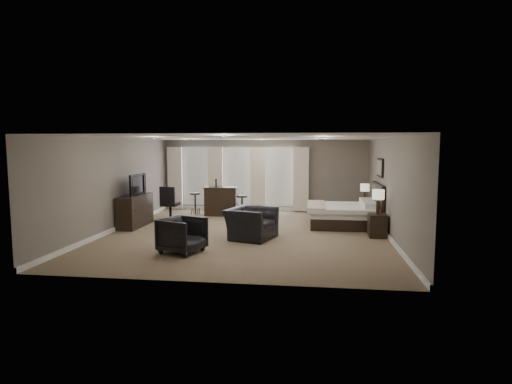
# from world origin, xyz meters

# --- Properties ---
(room) EXTENTS (7.60, 8.60, 2.64)m
(room) POSITION_xyz_m (0.00, 0.00, 1.30)
(room) COLOR brown
(room) RESTS_ON ground
(window_bay) EXTENTS (5.25, 0.20, 2.30)m
(window_bay) POSITION_xyz_m (-1.00, 4.11, 1.20)
(window_bay) COLOR silver
(window_bay) RESTS_ON room
(bed) EXTENTS (2.03, 1.93, 1.29)m
(bed) POSITION_xyz_m (2.58, 1.47, 0.64)
(bed) COLOR silver
(bed) RESTS_ON ground
(nightstand_near) EXTENTS (0.45, 0.55, 0.60)m
(nightstand_near) POSITION_xyz_m (3.47, 0.02, 0.30)
(nightstand_near) COLOR black
(nightstand_near) RESTS_ON ground
(nightstand_far) EXTENTS (0.40, 0.49, 0.53)m
(nightstand_far) POSITION_xyz_m (3.47, 2.92, 0.27)
(nightstand_far) COLOR black
(nightstand_far) RESTS_ON ground
(lamp_near) EXTENTS (0.31, 0.31, 0.64)m
(lamp_near) POSITION_xyz_m (3.47, 0.02, 0.93)
(lamp_near) COLOR beige
(lamp_near) RESTS_ON nightstand_near
(lamp_far) EXTENTS (0.30, 0.30, 0.61)m
(lamp_far) POSITION_xyz_m (3.47, 2.92, 0.84)
(lamp_far) COLOR beige
(lamp_far) RESTS_ON nightstand_far
(wall_art) EXTENTS (0.04, 0.96, 0.56)m
(wall_art) POSITION_xyz_m (3.70, 1.47, 1.75)
(wall_art) COLOR slate
(wall_art) RESTS_ON room
(dresser) EXTENTS (0.52, 1.60, 0.93)m
(dresser) POSITION_xyz_m (-3.45, 0.59, 0.47)
(dresser) COLOR black
(dresser) RESTS_ON ground
(tv) EXTENTS (0.63, 1.10, 0.14)m
(tv) POSITION_xyz_m (-3.45, 0.59, 1.00)
(tv) COLOR black
(tv) RESTS_ON dresser
(armchair_near) EXTENTS (1.13, 1.40, 1.07)m
(armchair_near) POSITION_xyz_m (0.21, -0.61, 0.53)
(armchair_near) COLOR black
(armchair_near) RESTS_ON ground
(armchair_far) EXTENTS (1.04, 1.07, 0.87)m
(armchair_far) POSITION_xyz_m (-1.11, -2.26, 0.44)
(armchair_far) COLOR black
(armchair_far) RESTS_ON ground
(bar_counter) EXTENTS (1.14, 0.59, 0.99)m
(bar_counter) POSITION_xyz_m (-1.33, 2.89, 0.50)
(bar_counter) COLOR black
(bar_counter) RESTS_ON ground
(bar_stool_left) EXTENTS (0.46, 0.46, 0.76)m
(bar_stool_left) POSITION_xyz_m (-2.29, 3.01, 0.38)
(bar_stool_left) COLOR black
(bar_stool_left) RESTS_ON ground
(bar_stool_right) EXTENTS (0.47, 0.47, 0.77)m
(bar_stool_right) POSITION_xyz_m (-0.53, 2.37, 0.38)
(bar_stool_right) COLOR black
(bar_stool_right) RESTS_ON ground
(desk_chair) EXTENTS (0.60, 0.60, 1.11)m
(desk_chair) POSITION_xyz_m (-2.75, 1.71, 0.56)
(desk_chair) COLOR black
(desk_chair) RESTS_ON ground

